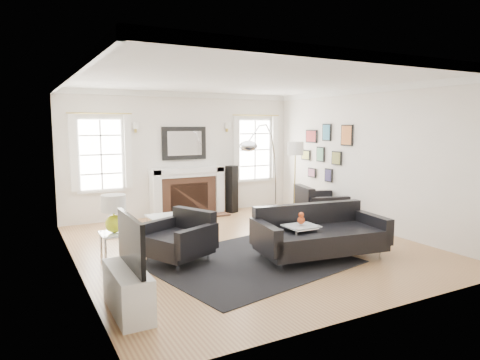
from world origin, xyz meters
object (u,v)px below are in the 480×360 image
armchair_right (318,206)px  arc_floor_lamp (263,173)px  sofa (318,235)px  armchair_left (181,239)px  fireplace (188,192)px  gourd_lamp (114,211)px  coffee_table (172,218)px

armchair_right → arc_floor_lamp: 1.66m
sofa → armchair_left: (-1.98, 0.81, -0.01)m
fireplace → arc_floor_lamp: arc_floor_lamp is taller
armchair_left → arc_floor_lamp: bearing=23.9°
armchair_right → gourd_lamp: 4.40m
coffee_table → arc_floor_lamp: (1.60, -0.66, 0.83)m
armchair_left → coffee_table: 1.60m
fireplace → gourd_lamp: fireplace is taller
armchair_left → coffee_table: (0.39, 1.55, -0.02)m
armchair_right → arc_floor_lamp: (-1.45, -0.17, 0.80)m
fireplace → armchair_left: size_ratio=1.43×
armchair_left → armchair_right: 3.60m
fireplace → coffee_table: 1.79m
armchair_left → gourd_lamp: (-0.89, 0.40, 0.45)m
fireplace → armchair_left: 3.34m
armchair_left → fireplace: bearing=66.9°
armchair_left → armchair_right: (3.44, 1.05, 0.02)m
fireplace → armchair_right: size_ratio=1.46×
sofa → coffee_table: (-1.58, 2.36, -0.03)m
armchair_left → gourd_lamp: size_ratio=2.08×
fireplace → gourd_lamp: (-2.20, -2.67, 0.25)m
armchair_right → gourd_lamp: gourd_lamp is taller
armchair_right → arc_floor_lamp: arc_floor_lamp is taller
gourd_lamp → coffee_table: bearing=41.6°
sofa → armchair_right: 2.37m
sofa → armchair_right: bearing=51.8°
fireplace → armchair_right: (2.14, -2.02, -0.17)m
fireplace → armchair_right: 2.94m
sofa → arc_floor_lamp: (0.01, 1.69, 0.81)m
coffee_table → armchair_right: bearing=-9.3°
fireplace → coffee_table: fireplace is taller
armchair_right → gourd_lamp: (-4.34, -0.65, 0.43)m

